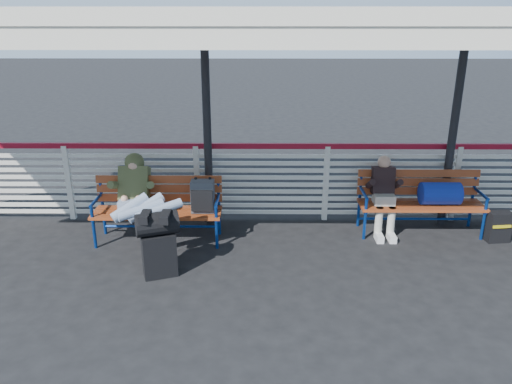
{
  "coord_description": "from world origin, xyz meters",
  "views": [
    {
      "loc": [
        -1.02,
        -5.42,
        3.13
      ],
      "look_at": [
        -1.08,
        1.0,
        0.79
      ],
      "focal_mm": 35.0,
      "sensor_mm": 36.0,
      "label": 1
    }
  ],
  "objects_px": {
    "traveler_man": "(141,202)",
    "suitcase_side": "(498,227)",
    "bench_left": "(171,201)",
    "luggage_stack": "(158,242)",
    "companion_person": "(384,195)",
    "bench_right": "(429,195)"
  },
  "relations": [
    {
      "from": "luggage_stack",
      "to": "companion_person",
      "type": "height_order",
      "value": "companion_person"
    },
    {
      "from": "bench_left",
      "to": "traveler_man",
      "type": "distance_m",
      "value": 0.5
    },
    {
      "from": "luggage_stack",
      "to": "traveler_man",
      "type": "xyz_separation_m",
      "value": [
        -0.35,
        0.69,
        0.25
      ]
    },
    {
      "from": "traveler_man",
      "to": "suitcase_side",
      "type": "bearing_deg",
      "value": 3.78
    },
    {
      "from": "bench_right",
      "to": "traveler_man",
      "type": "xyz_separation_m",
      "value": [
        -4.07,
        -0.64,
        0.12
      ]
    },
    {
      "from": "bench_right",
      "to": "suitcase_side",
      "type": "distance_m",
      "value": 1.05
    },
    {
      "from": "luggage_stack",
      "to": "suitcase_side",
      "type": "bearing_deg",
      "value": -7.26
    },
    {
      "from": "bench_left",
      "to": "bench_right",
      "type": "bearing_deg",
      "value": 4.48
    },
    {
      "from": "traveler_man",
      "to": "companion_person",
      "type": "bearing_deg",
      "value": 10.46
    },
    {
      "from": "bench_right",
      "to": "companion_person",
      "type": "xyz_separation_m",
      "value": [
        -0.67,
        -0.01,
        0.01
      ]
    },
    {
      "from": "traveler_man",
      "to": "suitcase_side",
      "type": "height_order",
      "value": "traveler_man"
    },
    {
      "from": "bench_right",
      "to": "suitcase_side",
      "type": "bearing_deg",
      "value": -18.31
    },
    {
      "from": "luggage_stack",
      "to": "companion_person",
      "type": "bearing_deg",
      "value": 3.69
    },
    {
      "from": "luggage_stack",
      "to": "traveler_man",
      "type": "bearing_deg",
      "value": 97.13
    },
    {
      "from": "traveler_man",
      "to": "companion_person",
      "type": "xyz_separation_m",
      "value": [
        3.4,
        0.63,
        -0.12
      ]
    },
    {
      "from": "traveler_man",
      "to": "companion_person",
      "type": "relative_size",
      "value": 1.43
    },
    {
      "from": "bench_right",
      "to": "luggage_stack",
      "type": "bearing_deg",
      "value": -160.43
    },
    {
      "from": "traveler_man",
      "to": "bench_left",
      "type": "bearing_deg",
      "value": 45.49
    },
    {
      "from": "bench_left",
      "to": "traveler_man",
      "type": "relative_size",
      "value": 1.1
    },
    {
      "from": "bench_right",
      "to": "traveler_man",
      "type": "relative_size",
      "value": 1.1
    },
    {
      "from": "bench_left",
      "to": "suitcase_side",
      "type": "distance_m",
      "value": 4.68
    },
    {
      "from": "traveler_man",
      "to": "suitcase_side",
      "type": "xyz_separation_m",
      "value": [
        5.0,
        0.33,
        -0.49
      ]
    }
  ]
}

